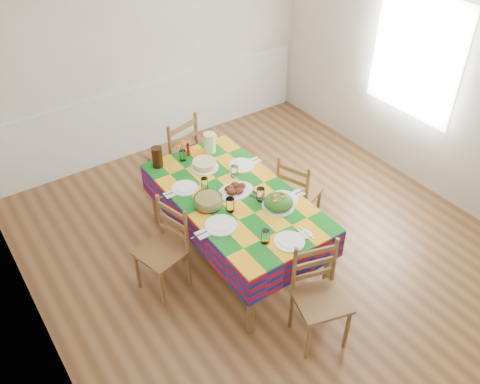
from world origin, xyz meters
The scene contains 23 objects.
room centered at (0.00, 0.00, 1.35)m, with size 4.58×5.08×2.78m.
wainscot centered at (0.00, 2.48, 0.49)m, with size 4.41×0.06×0.92m.
window_right centered at (2.23, 0.30, 1.50)m, with size 1.40×1.40×0.00m, color white.
dining_table centered at (-0.31, 0.14, 0.68)m, with size 1.05×1.96×0.76m.
setting_near_head centered at (-0.35, -0.62, 0.79)m, with size 0.43×0.29×0.13m.
setting_left_near centered at (-0.60, -0.11, 0.79)m, with size 0.53×0.32×0.14m.
setting_left_far centered at (-0.60, 0.46, 0.79)m, with size 0.46×0.28×0.12m.
setting_right_near centered at (-0.04, -0.14, 0.79)m, with size 0.52×0.30×0.13m.
setting_right_far centered at (-0.04, 0.46, 0.79)m, with size 0.50×0.29×0.13m.
meat_platter centered at (-0.28, 0.18, 0.79)m, with size 0.37×0.27×0.07m.
salad_platter centered at (-0.08, -0.23, 0.81)m, with size 0.31×0.31×0.13m.
pasta_bowl centered at (-0.60, 0.15, 0.81)m, with size 0.26×0.26×0.10m.
cake centered at (-0.31, 0.69, 0.80)m, with size 0.29×0.29×0.08m.
serving_utensils centered at (-0.16, 0.03, 0.77)m, with size 0.15×0.34×0.01m.
flower_vase centered at (-0.43, 0.94, 0.86)m, with size 0.14×0.12×0.23m.
hot_sauce centered at (-0.33, 0.99, 0.83)m, with size 0.03×0.03×0.15m, color #B1120E.
green_pitcher centered at (-0.11, 0.92, 0.87)m, with size 0.13×0.13×0.22m, color #C0F2AA.
tea_pitcher centered at (-0.69, 0.99, 0.87)m, with size 0.11×0.11×0.22m, color black.
name_card centered at (-0.33, -0.77, 0.77)m, with size 0.08×0.02×0.02m, color white.
chair_near centered at (-0.30, -1.09, 0.47)m, with size 0.52×0.50×0.96m.
chair_far centered at (-0.30, 1.37, 0.52)m, with size 0.57×0.55×1.06m.
chair_left centered at (-1.09, 0.15, 0.46)m, with size 0.48×0.50×0.93m.
chair_right centered at (0.47, 0.13, 0.45)m, with size 0.50×0.51×0.91m.
Camera 1 is at (-2.44, -3.03, 3.75)m, focal length 38.00 mm.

